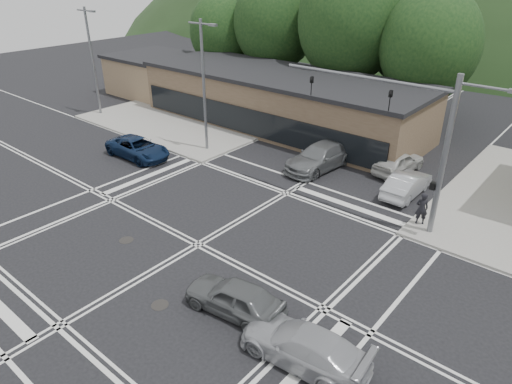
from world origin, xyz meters
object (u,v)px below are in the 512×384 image
Objects in this scene: car_queue_a at (407,184)px; car_grey_center at (234,297)px; car_queue_b at (399,162)px; car_blue_west at (138,148)px; pedestrian at (422,208)px; car_silver_east at (304,346)px; car_northbound at (320,157)px.

car_grey_center is at bearing 85.96° from car_queue_a.
car_queue_a is 1.00× the size of car_queue_b.
car_queue_b reaches higher than car_grey_center.
pedestrian is (18.73, 3.60, 0.33)m from car_blue_west.
pedestrian is at bearing 177.79° from car_silver_east.
car_blue_west is at bearing -123.09° from car_grey_center.
car_northbound reaches higher than car_silver_east.
car_queue_a is 3.26m from car_queue_b.
car_blue_west is 17.94m from car_queue_a.
car_northbound is (-5.04, 13.87, 0.11)m from car_grey_center.
car_grey_center is 16.59m from car_queue_b.
car_silver_east is (19.23, -7.66, -0.02)m from car_blue_west.
car_silver_east is at bearing -53.14° from car_northbound.
car_queue_b is 6.78m from pedestrian.
car_queue_b is at bearing -88.07° from pedestrian.
car_blue_west is at bearing -142.75° from car_northbound.
pedestrian reaches higher than car_queue_b.
car_silver_east is 11.27m from pedestrian.
car_queue_b reaches higher than car_blue_west.
car_northbound is at bearing -51.82° from pedestrian.
car_queue_b is 5.04m from car_northbound.
car_grey_center is 13.85m from car_queue_a.
car_queue_a is at bearing -86.98° from pedestrian.
pedestrian is at bearing 130.73° from car_queue_b.
car_queue_a is 6.00m from car_northbound.
car_northbound is at bearing -59.72° from car_blue_west.
car_blue_west is 12.56m from car_northbound.
car_queue_a is (16.73, 6.48, 0.00)m from car_blue_west.
car_grey_center is at bearing 43.13° from pedestrian.
car_silver_east is at bearing 60.85° from pedestrian.
car_silver_east is 2.65× the size of pedestrian.
car_queue_a is at bearing -174.73° from car_silver_east.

